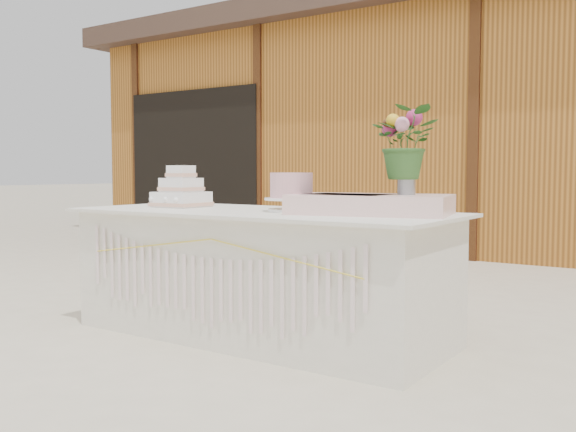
# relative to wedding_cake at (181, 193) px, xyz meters

# --- Properties ---
(ground) EXTENTS (80.00, 80.00, 0.00)m
(ground) POSITION_rel_wedding_cake_xyz_m (0.67, -0.02, -0.86)
(ground) COLOR beige
(ground) RESTS_ON ground
(barn) EXTENTS (12.60, 4.60, 3.30)m
(barn) POSITION_rel_wedding_cake_xyz_m (0.66, 5.97, 0.81)
(barn) COLOR #AB6823
(barn) RESTS_ON ground
(cake_table) EXTENTS (2.40, 1.00, 0.77)m
(cake_table) POSITION_rel_wedding_cake_xyz_m (0.67, -0.03, -0.48)
(cake_table) COLOR white
(cake_table) RESTS_ON ground
(wedding_cake) EXTENTS (0.31, 0.31, 0.28)m
(wedding_cake) POSITION_rel_wedding_cake_xyz_m (0.00, 0.00, 0.00)
(wedding_cake) COLOR white
(wedding_cake) RESTS_ON cake_table
(pink_cake_stand) EXTENTS (0.32, 0.32, 0.23)m
(pink_cake_stand) POSITION_rel_wedding_cake_xyz_m (0.88, 0.00, 0.03)
(pink_cake_stand) COLOR white
(pink_cake_stand) RESTS_ON cake_table
(satin_runner) EXTENTS (0.95, 0.67, 0.11)m
(satin_runner) POSITION_rel_wedding_cake_xyz_m (1.37, 0.08, -0.04)
(satin_runner) COLOR beige
(satin_runner) RESTS_ON cake_table
(flower_vase) EXTENTS (0.10, 0.10, 0.13)m
(flower_vase) POSITION_rel_wedding_cake_xyz_m (1.55, 0.15, 0.08)
(flower_vase) COLOR #A3A4A8
(flower_vase) RESTS_ON satin_runner
(bouquet) EXTENTS (0.41, 0.38, 0.40)m
(bouquet) POSITION_rel_wedding_cake_xyz_m (1.55, 0.15, 0.35)
(bouquet) COLOR #2F5C24
(bouquet) RESTS_ON flower_vase
(loose_flowers) EXTENTS (0.28, 0.42, 0.02)m
(loose_flowers) POSITION_rel_wedding_cake_xyz_m (-0.28, 0.05, -0.08)
(loose_flowers) COLOR pink
(loose_flowers) RESTS_ON cake_table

